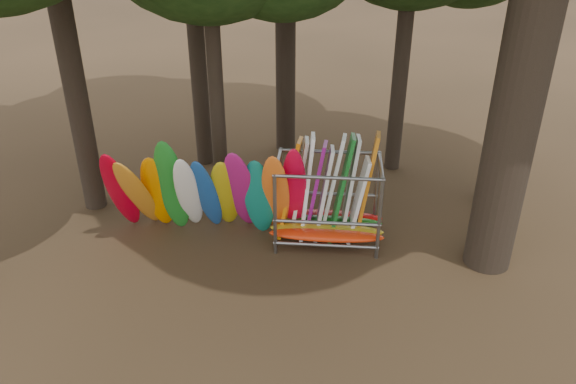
{
  "coord_description": "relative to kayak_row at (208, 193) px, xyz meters",
  "views": [
    {
      "loc": [
        1.11,
        -10.86,
        8.03
      ],
      "look_at": [
        0.03,
        1.5,
        1.4
      ],
      "focal_mm": 35.0,
      "sensor_mm": 36.0,
      "label": 1
    }
  ],
  "objects": [
    {
      "name": "ground",
      "position": [
        1.98,
        -1.37,
        -1.35
      ],
      "size": [
        120.0,
        120.0,
        0.0
      ],
      "primitive_type": "plane",
      "color": "#47331E",
      "rests_on": "ground"
    },
    {
      "name": "storage_rack",
      "position": [
        3.02,
        0.24,
        -0.29
      ],
      "size": [
        2.93,
        1.5,
        2.89
      ],
      "color": "slate",
      "rests_on": "ground"
    },
    {
      "name": "kayak_row",
      "position": [
        0.0,
        0.0,
        0.0
      ],
      "size": [
        5.12,
        2.18,
        3.08
      ],
      "color": "#BF011A",
      "rests_on": "ground"
    }
  ]
}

